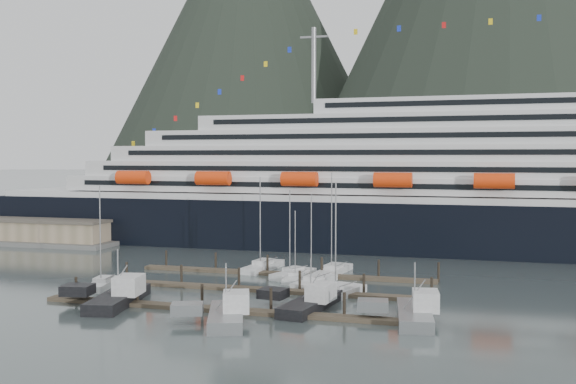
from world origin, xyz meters
name	(u,v)px	position (x,y,z in m)	size (l,w,h in m)	color
ground	(284,298)	(0.00, 0.00, 0.00)	(1600.00, 1600.00, 0.00)	#485555
mountains	(519,2)	(52.48, 588.54, 163.40)	(870.00, 440.00, 420.00)	black
cruise_ship	(509,191)	(30.03, 54.94, 12.04)	(210.00, 30.40, 50.30)	black
warehouse	(30,231)	(-72.00, 42.00, 2.25)	(46.00, 20.00, 5.80)	#595956
dock_near	(222,309)	(-4.93, -9.95, 0.31)	(48.18, 2.28, 3.20)	#403529
dock_mid	(257,289)	(-4.93, 3.05, 0.31)	(48.18, 2.28, 3.20)	#403529
dock_far	(284,273)	(-4.93, 16.05, 0.31)	(48.18, 2.28, 3.20)	#403529
sailboat_a	(103,284)	(-27.00, -0.77, 0.44)	(4.28, 9.39, 15.20)	silver
sailboat_c	(297,278)	(-1.77, 12.34, 0.39)	(2.43, 8.59, 11.10)	silver
sailboat_d	(315,282)	(1.69, 9.75, 0.41)	(4.87, 10.79, 13.86)	silver
sailboat_e	(263,267)	(-9.70, 19.99, 0.45)	(4.24, 11.57, 16.06)	silver
sailboat_f	(293,274)	(-3.08, 15.00, 0.43)	(5.59, 9.48, 14.12)	silver
sailboat_g	(334,271)	(2.35, 19.78, 0.45)	(4.21, 11.18, 16.78)	silver
sailboat_h	(339,293)	(6.94, 2.61, 0.46)	(6.04, 10.48, 15.93)	silver
trawler_a	(117,297)	(-19.29, -9.98, 0.97)	(10.70, 14.68, 7.85)	black
trawler_b	(225,315)	(-2.49, -15.05, 0.94)	(9.97, 12.11, 7.50)	gray
trawler_c	(310,302)	(4.95, -5.61, 0.89)	(9.89, 13.90, 6.91)	black
trawler_d	(413,313)	(17.86, -8.04, 0.93)	(9.56, 12.85, 7.43)	gray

